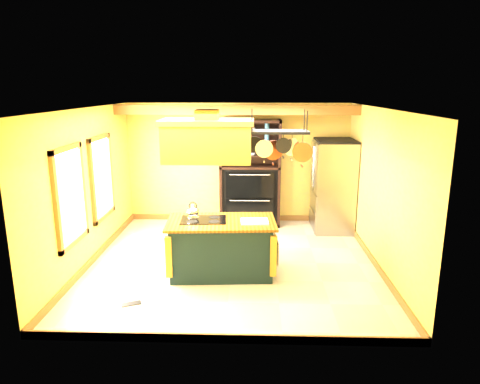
# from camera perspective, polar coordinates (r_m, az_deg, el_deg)

# --- Properties ---
(floor) EXTENTS (5.00, 5.00, 0.00)m
(floor) POSITION_cam_1_polar(r_m,az_deg,el_deg) (7.73, -0.96, -9.31)
(floor) COLOR beige
(floor) RESTS_ON ground
(ceiling) EXTENTS (5.00, 5.00, 0.00)m
(ceiling) POSITION_cam_1_polar(r_m,az_deg,el_deg) (7.12, -1.05, 11.10)
(ceiling) COLOR white
(ceiling) RESTS_ON wall_back
(wall_back) EXTENTS (5.00, 0.02, 2.70)m
(wall_back) POSITION_cam_1_polar(r_m,az_deg,el_deg) (9.76, -0.28, 3.86)
(wall_back) COLOR #E8AE55
(wall_back) RESTS_ON floor
(wall_front) EXTENTS (5.00, 0.02, 2.70)m
(wall_front) POSITION_cam_1_polar(r_m,az_deg,el_deg) (4.91, -2.44, -6.27)
(wall_front) COLOR #E8AE55
(wall_front) RESTS_ON floor
(wall_left) EXTENTS (0.02, 5.00, 2.70)m
(wall_left) POSITION_cam_1_polar(r_m,az_deg,el_deg) (7.84, -19.58, 0.58)
(wall_left) COLOR #E8AE55
(wall_left) RESTS_ON floor
(wall_right) EXTENTS (0.02, 5.00, 2.70)m
(wall_right) POSITION_cam_1_polar(r_m,az_deg,el_deg) (7.61, 18.16, 0.31)
(wall_right) COLOR #E8AE55
(wall_right) RESTS_ON floor
(ceiling_beam) EXTENTS (5.00, 0.15, 0.20)m
(ceiling_beam) POSITION_cam_1_polar(r_m,az_deg,el_deg) (8.82, -0.48, 10.91)
(ceiling_beam) COLOR brown
(ceiling_beam) RESTS_ON ceiling
(window_near) EXTENTS (0.06, 1.06, 1.56)m
(window_near) POSITION_cam_1_polar(r_m,az_deg,el_deg) (7.10, -21.65, -0.51)
(window_near) COLOR brown
(window_near) RESTS_ON wall_left
(window_far) EXTENTS (0.06, 1.06, 1.56)m
(window_far) POSITION_cam_1_polar(r_m,az_deg,el_deg) (8.36, -17.92, 1.85)
(window_far) COLOR brown
(window_far) RESTS_ON wall_left
(kitchen_island) EXTENTS (1.82, 1.08, 1.11)m
(kitchen_island) POSITION_cam_1_polar(r_m,az_deg,el_deg) (7.13, -2.49, -7.31)
(kitchen_island) COLOR black
(kitchen_island) RESTS_ON floor
(range_hood) EXTENTS (1.44, 0.81, 0.80)m
(range_hood) POSITION_cam_1_polar(r_m,az_deg,el_deg) (6.71, -4.35, 7.02)
(range_hood) COLOR #BA7F2E
(range_hood) RESTS_ON ceiling
(pot_rack) EXTENTS (1.01, 0.46, 0.79)m
(pot_rack) POSITION_cam_1_polar(r_m,az_deg,el_deg) (6.69, 5.24, 6.93)
(pot_rack) COLOR black
(pot_rack) RESTS_ON ceiling
(refrigerator) EXTENTS (0.83, 0.99, 1.93)m
(refrigerator) POSITION_cam_1_polar(r_m,az_deg,el_deg) (9.40, 12.27, 0.61)
(refrigerator) COLOR gray
(refrigerator) RESTS_ON floor
(hutch) EXTENTS (1.33, 0.60, 2.36)m
(hutch) POSITION_cam_1_polar(r_m,az_deg,el_deg) (9.59, 1.33, 0.97)
(hutch) COLOR black
(hutch) RESTS_ON floor
(floor_register) EXTENTS (0.30, 0.22, 0.01)m
(floor_register) POSITION_cam_1_polar(r_m,az_deg,el_deg) (6.55, -14.31, -14.23)
(floor_register) COLOR black
(floor_register) RESTS_ON floor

